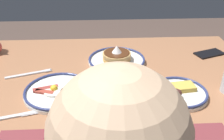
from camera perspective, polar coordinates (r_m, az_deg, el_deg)
The scene contains 7 objects.
dining_table at distance 1.14m, azimuth -1.37°, elevation -5.66°, with size 1.35×0.87×0.72m.
plate_near_main at distance 1.20m, azimuth 1.05°, elevation 2.50°, with size 0.27×0.27×0.09m.
plate_center_pancakes at distance 1.00m, azimuth -11.87°, elevation -4.65°, with size 0.26×0.26×0.04m.
plate_far_companion at distance 1.00m, azimuth 14.65°, elevation -4.83°, with size 0.21×0.21×0.05m.
cell_phone at distance 1.38m, azimuth 20.81°, elevation 3.43°, with size 0.14×0.07×0.01m, color black.
fork_far at distance 1.17m, azimuth -17.93°, elevation -0.84°, with size 0.19×0.08×0.01m.
butter_knife at distance 0.93m, azimuth -20.78°, elevation -9.54°, with size 0.22×0.07×0.01m.
Camera 1 is at (0.02, 0.94, 1.28)m, focal length 41.13 mm.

